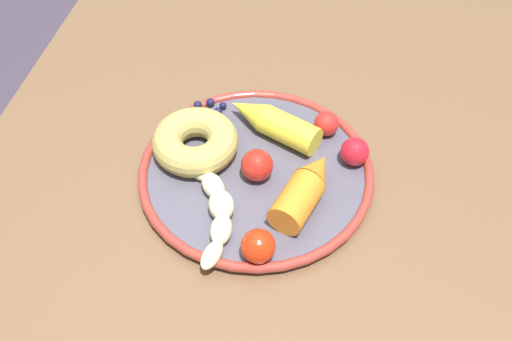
{
  "coord_description": "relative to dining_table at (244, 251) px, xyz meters",
  "views": [
    {
      "loc": [
        0.42,
        0.09,
        1.3
      ],
      "look_at": [
        -0.06,
        0.01,
        0.74
      ],
      "focal_mm": 41.27,
      "sensor_mm": 36.0,
      "label": 1
    }
  ],
  "objects": [
    {
      "name": "dining_table",
      "position": [
        0.0,
        0.0,
        0.0
      ],
      "size": [
        1.28,
        0.73,
        0.73
      ],
      "color": "brown",
      "rests_on": "ground_plane"
    },
    {
      "name": "plate",
      "position": [
        -0.06,
        0.01,
        0.1
      ],
      "size": [
        0.3,
        0.3,
        0.02
      ],
      "color": "#4D4A58",
      "rests_on": "dining_table"
    },
    {
      "name": "banana",
      "position": [
        0.02,
        -0.03,
        0.11
      ],
      "size": [
        0.16,
        0.08,
        0.03
      ],
      "color": "#ECEBB0",
      "rests_on": "plate"
    },
    {
      "name": "carrot_orange",
      "position": [
        -0.02,
        0.07,
        0.12
      ],
      "size": [
        0.12,
        0.08,
        0.04
      ],
      "color": "orange",
      "rests_on": "plate"
    },
    {
      "name": "carrot_yellow",
      "position": [
        -0.13,
        0.01,
        0.12
      ],
      "size": [
        0.09,
        0.14,
        0.04
      ],
      "color": "yellow",
      "rests_on": "plate"
    },
    {
      "name": "donut",
      "position": [
        -0.07,
        -0.08,
        0.12
      ],
      "size": [
        0.12,
        0.12,
        0.04
      ],
      "primitive_type": "torus",
      "rotation": [
        0.0,
        0.0,
        1.62
      ],
      "color": "tan",
      "rests_on": "plate"
    },
    {
      "name": "blueberry_pile",
      "position": [
        -0.14,
        -0.07,
        0.11
      ],
      "size": [
        0.06,
        0.06,
        0.02
      ],
      "color": "#191638",
      "rests_on": "plate"
    },
    {
      "name": "tomato_near",
      "position": [
        -0.05,
        0.01,
        0.12
      ],
      "size": [
        0.04,
        0.04,
        0.04
      ],
      "primitive_type": "sphere",
      "color": "red",
      "rests_on": "plate"
    },
    {
      "name": "tomato_mid",
      "position": [
        -0.14,
        0.08,
        0.12
      ],
      "size": [
        0.03,
        0.03,
        0.03
      ],
      "primitive_type": "sphere",
      "color": "red",
      "rests_on": "plate"
    },
    {
      "name": "tomato_far",
      "position": [
        -0.09,
        0.12,
        0.12
      ],
      "size": [
        0.04,
        0.04,
        0.04
      ],
      "primitive_type": "sphere",
      "color": "red",
      "rests_on": "plate"
    },
    {
      "name": "tomato_extra",
      "position": [
        0.07,
        0.03,
        0.12
      ],
      "size": [
        0.04,
        0.04,
        0.04
      ],
      "primitive_type": "sphere",
      "color": "red",
      "rests_on": "plate"
    }
  ]
}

